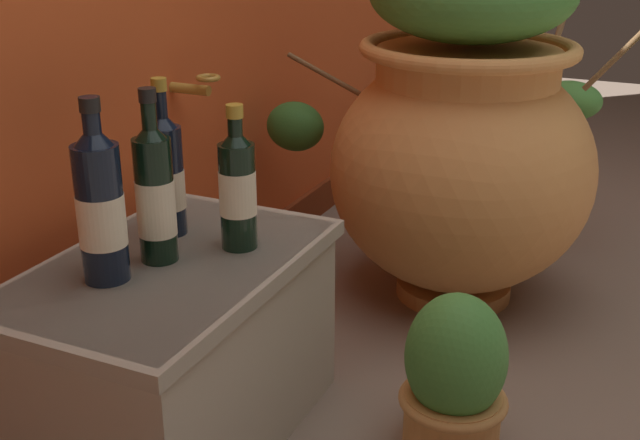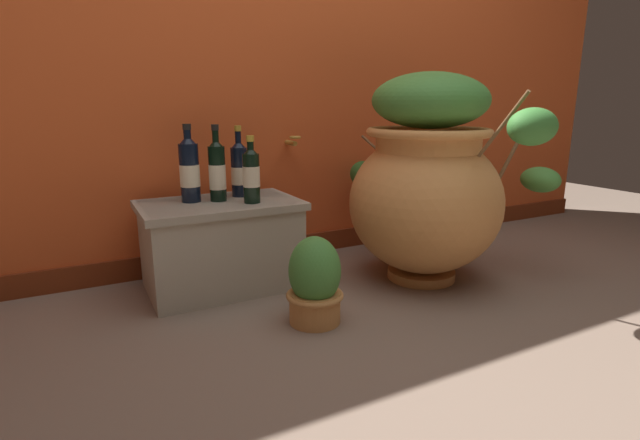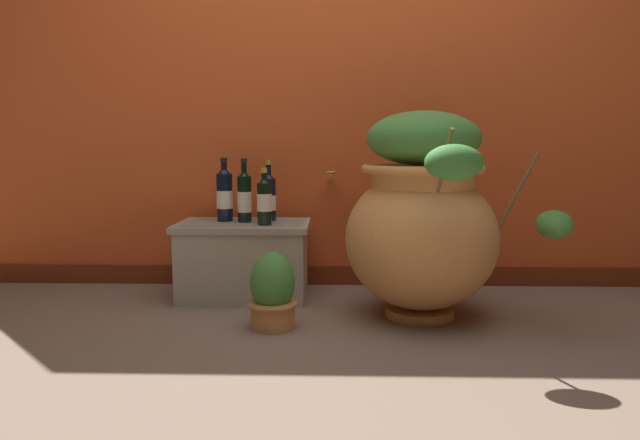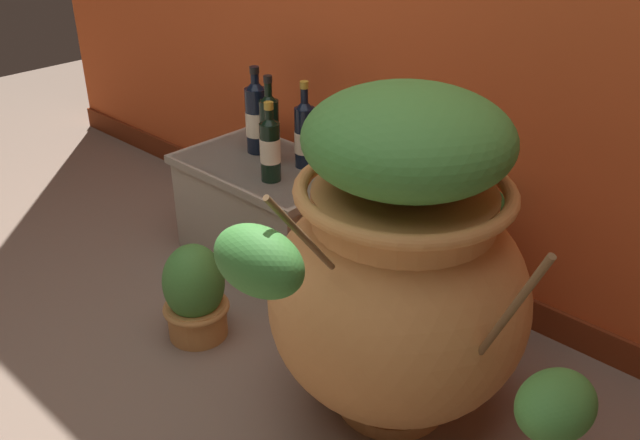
{
  "view_description": "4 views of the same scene",
  "coord_description": "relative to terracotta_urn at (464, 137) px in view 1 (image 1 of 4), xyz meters",
  "views": [
    {
      "loc": [
        -1.55,
        0.01,
        0.99
      ],
      "look_at": [
        -0.07,
        0.7,
        0.35
      ],
      "focal_mm": 45.41,
      "sensor_mm": 36.0,
      "label": 1
    },
    {
      "loc": [
        -0.98,
        -1.1,
        0.78
      ],
      "look_at": [
        -0.04,
        0.69,
        0.28
      ],
      "focal_mm": 26.71,
      "sensor_mm": 36.0,
      "label": 2
    },
    {
      "loc": [
        0.01,
        -2.0,
        0.76
      ],
      "look_at": [
        -0.06,
        0.76,
        0.4
      ],
      "focal_mm": 32.33,
      "sensor_mm": 36.0,
      "label": 3
    },
    {
      "loc": [
        1.24,
        -0.68,
        1.37
      ],
      "look_at": [
        -0.02,
        0.66,
        0.37
      ],
      "focal_mm": 38.45,
      "sensor_mm": 36.0,
      "label": 4
    }
  ],
  "objects": [
    {
      "name": "wine_bottle_back",
      "position": [
        -0.94,
        0.37,
        0.08
      ],
      "size": [
        0.08,
        0.08,
        0.32
      ],
      "color": "black",
      "rests_on": "stone_ledge"
    },
    {
      "name": "wine_bottle_middle",
      "position": [
        -0.72,
        0.4,
        0.06
      ],
      "size": [
        0.07,
        0.07,
        0.31
      ],
      "color": "black",
      "rests_on": "stone_ledge"
    },
    {
      "name": "stone_ledge",
      "position": [
        -0.84,
        0.32,
        -0.24
      ],
      "size": [
        0.65,
        0.42,
        0.38
      ],
      "color": "#B2A893",
      "rests_on": "ground_plane"
    },
    {
      "name": "potted_shrub",
      "position": [
        -0.64,
        -0.18,
        -0.29
      ],
      "size": [
        0.21,
        0.21,
        0.32
      ],
      "color": "#D68E4C",
      "rests_on": "ground_plane"
    },
    {
      "name": "terracotta_urn",
      "position": [
        0.0,
        0.0,
        0.0
      ],
      "size": [
        0.92,
        1.09,
        0.91
      ],
      "color": "#D68E4C",
      "rests_on": "ground_plane"
    },
    {
      "name": "wine_bottle_left",
      "position": [
        -0.84,
        0.34,
        0.07
      ],
      "size": [
        0.07,
        0.07,
        0.32
      ],
      "color": "black",
      "rests_on": "stone_ledge"
    },
    {
      "name": "wine_bottle_right",
      "position": [
        -0.73,
        0.24,
        0.06
      ],
      "size": [
        0.07,
        0.07,
        0.28
      ],
      "color": "black",
      "rests_on": "stone_ledge"
    }
  ]
}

